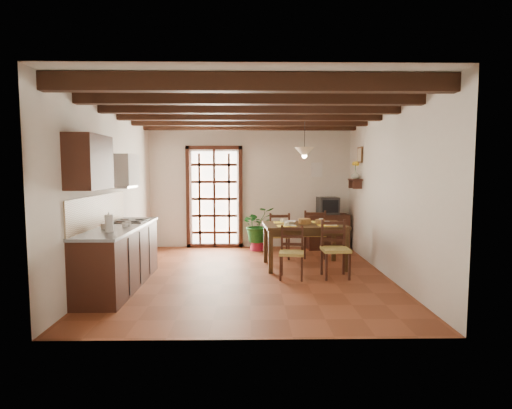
{
  "coord_description": "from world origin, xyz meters",
  "views": [
    {
      "loc": [
        -0.01,
        -6.49,
        1.76
      ],
      "look_at": [
        0.1,
        0.4,
        1.15
      ],
      "focal_mm": 28.0,
      "sensor_mm": 36.0,
      "label": 1
    }
  ],
  "objects_px": {
    "chair_near_right": "(335,260)",
    "potted_plant": "(258,224)",
    "pendant_lamp": "(304,151)",
    "chair_far_left": "(279,244)",
    "kitchen_counter": "(119,256)",
    "sideboard": "(327,231)",
    "dining_table": "(304,230)",
    "crt_tv": "(328,206)",
    "chair_near_left": "(292,262)",
    "chair_far_right": "(314,243)"
  },
  "relations": [
    {
      "from": "sideboard",
      "to": "chair_far_right",
      "type": "bearing_deg",
      "value": -121.6
    },
    {
      "from": "dining_table",
      "to": "chair_near_right",
      "type": "distance_m",
      "value": 0.91
    },
    {
      "from": "chair_near_left",
      "to": "pendant_lamp",
      "type": "bearing_deg",
      "value": 78.5
    },
    {
      "from": "potted_plant",
      "to": "dining_table",
      "type": "bearing_deg",
      "value": -61.72
    },
    {
      "from": "potted_plant",
      "to": "pendant_lamp",
      "type": "relative_size",
      "value": 2.36
    },
    {
      "from": "chair_far_left",
      "to": "potted_plant",
      "type": "height_order",
      "value": "potted_plant"
    },
    {
      "from": "dining_table",
      "to": "chair_far_left",
      "type": "relative_size",
      "value": 1.63
    },
    {
      "from": "chair_near_right",
      "to": "pendant_lamp",
      "type": "xyz_separation_m",
      "value": [
        -0.41,
        0.81,
        1.79
      ]
    },
    {
      "from": "crt_tv",
      "to": "chair_far_left",
      "type": "bearing_deg",
      "value": -146.53
    },
    {
      "from": "sideboard",
      "to": "pendant_lamp",
      "type": "height_order",
      "value": "pendant_lamp"
    },
    {
      "from": "sideboard",
      "to": "chair_far_left",
      "type": "bearing_deg",
      "value": -146.53
    },
    {
      "from": "dining_table",
      "to": "pendant_lamp",
      "type": "xyz_separation_m",
      "value": [
        -0.0,
        0.1,
        1.4
      ]
    },
    {
      "from": "dining_table",
      "to": "chair_far_right",
      "type": "relative_size",
      "value": 1.56
    },
    {
      "from": "chair_near_left",
      "to": "chair_near_right",
      "type": "bearing_deg",
      "value": 12.11
    },
    {
      "from": "crt_tv",
      "to": "chair_near_right",
      "type": "bearing_deg",
      "value": -103.29
    },
    {
      "from": "kitchen_counter",
      "to": "sideboard",
      "type": "relative_size",
      "value": 2.47
    },
    {
      "from": "chair_near_left",
      "to": "potted_plant",
      "type": "height_order",
      "value": "potted_plant"
    },
    {
      "from": "chair_far_left",
      "to": "chair_far_right",
      "type": "distance_m",
      "value": 0.72
    },
    {
      "from": "chair_far_left",
      "to": "potted_plant",
      "type": "relative_size",
      "value": 0.46
    },
    {
      "from": "dining_table",
      "to": "sideboard",
      "type": "bearing_deg",
      "value": 61.88
    },
    {
      "from": "kitchen_counter",
      "to": "chair_near_left",
      "type": "bearing_deg",
      "value": 9.3
    },
    {
      "from": "kitchen_counter",
      "to": "chair_far_left",
      "type": "relative_size",
      "value": 2.45
    },
    {
      "from": "chair_near_left",
      "to": "chair_far_right",
      "type": "relative_size",
      "value": 0.88
    },
    {
      "from": "potted_plant",
      "to": "kitchen_counter",
      "type": "bearing_deg",
      "value": -128.1
    },
    {
      "from": "crt_tv",
      "to": "potted_plant",
      "type": "height_order",
      "value": "potted_plant"
    },
    {
      "from": "chair_near_left",
      "to": "kitchen_counter",
      "type": "bearing_deg",
      "value": -162.56
    },
    {
      "from": "chair_near_right",
      "to": "potted_plant",
      "type": "distance_m",
      "value": 2.55
    },
    {
      "from": "chair_far_left",
      "to": "chair_far_right",
      "type": "relative_size",
      "value": 0.95
    },
    {
      "from": "chair_far_right",
      "to": "potted_plant",
      "type": "height_order",
      "value": "potted_plant"
    },
    {
      "from": "chair_near_left",
      "to": "crt_tv",
      "type": "xyz_separation_m",
      "value": [
        1.04,
        2.39,
        0.7
      ]
    },
    {
      "from": "chair_near_right",
      "to": "chair_far_right",
      "type": "distance_m",
      "value": 1.47
    },
    {
      "from": "kitchen_counter",
      "to": "potted_plant",
      "type": "xyz_separation_m",
      "value": [
        2.12,
        2.7,
        0.1
      ]
    },
    {
      "from": "dining_table",
      "to": "crt_tv",
      "type": "distance_m",
      "value": 1.81
    },
    {
      "from": "chair_near_right",
      "to": "potted_plant",
      "type": "xyz_separation_m",
      "value": [
        -1.22,
        2.22,
        0.28
      ]
    },
    {
      "from": "potted_plant",
      "to": "pendant_lamp",
      "type": "xyz_separation_m",
      "value": [
        0.81,
        -1.41,
        1.51
      ]
    },
    {
      "from": "kitchen_counter",
      "to": "crt_tv",
      "type": "xyz_separation_m",
      "value": [
        3.67,
        2.82,
        0.49
      ]
    },
    {
      "from": "pendant_lamp",
      "to": "potted_plant",
      "type": "bearing_deg",
      "value": 119.95
    },
    {
      "from": "crt_tv",
      "to": "dining_table",
      "type": "bearing_deg",
      "value": -119.64
    },
    {
      "from": "sideboard",
      "to": "potted_plant",
      "type": "bearing_deg",
      "value": 179.21
    },
    {
      "from": "kitchen_counter",
      "to": "chair_far_right",
      "type": "bearing_deg",
      "value": 31.04
    },
    {
      "from": "chair_near_right",
      "to": "potted_plant",
      "type": "bearing_deg",
      "value": 117.03
    },
    {
      "from": "dining_table",
      "to": "sideboard",
      "type": "distance_m",
      "value": 1.82
    },
    {
      "from": "chair_near_left",
      "to": "pendant_lamp",
      "type": "height_order",
      "value": "pendant_lamp"
    },
    {
      "from": "chair_far_left",
      "to": "kitchen_counter",
      "type": "bearing_deg",
      "value": 35.12
    },
    {
      "from": "chair_far_left",
      "to": "potted_plant",
      "type": "xyz_separation_m",
      "value": [
        -0.4,
        0.8,
        0.28
      ]
    },
    {
      "from": "potted_plant",
      "to": "crt_tv",
      "type": "bearing_deg",
      "value": 4.46
    },
    {
      "from": "kitchen_counter",
      "to": "pendant_lamp",
      "type": "height_order",
      "value": "pendant_lamp"
    },
    {
      "from": "kitchen_counter",
      "to": "sideboard",
      "type": "bearing_deg",
      "value": 37.62
    },
    {
      "from": "sideboard",
      "to": "potted_plant",
      "type": "height_order",
      "value": "potted_plant"
    },
    {
      "from": "kitchen_counter",
      "to": "potted_plant",
      "type": "height_order",
      "value": "potted_plant"
    }
  ]
}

